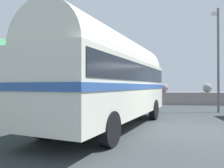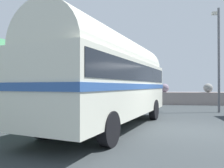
% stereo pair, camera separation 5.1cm
% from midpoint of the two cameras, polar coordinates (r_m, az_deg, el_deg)
% --- Properties ---
extents(ground, '(32.00, 26.00, 0.02)m').
position_cam_midpoint_polar(ground, '(8.70, 20.53, -11.33)').
color(ground, '#31373A').
extents(breakwater, '(31.36, 2.26, 2.34)m').
position_cam_midpoint_polar(breakwater, '(20.21, 12.11, -3.37)').
color(breakwater, gray).
rests_on(breakwater, ground).
extents(vintage_coach, '(4.80, 8.91, 3.70)m').
position_cam_midpoint_polar(vintage_coach, '(8.67, -0.30, 2.15)').
color(vintage_coach, black).
rests_on(vintage_coach, ground).
extents(lamp_post, '(0.44, 0.89, 6.46)m').
position_cam_midpoint_polar(lamp_post, '(15.15, 25.85, 7.08)').
color(lamp_post, '#5B5B60').
rests_on(lamp_post, ground).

